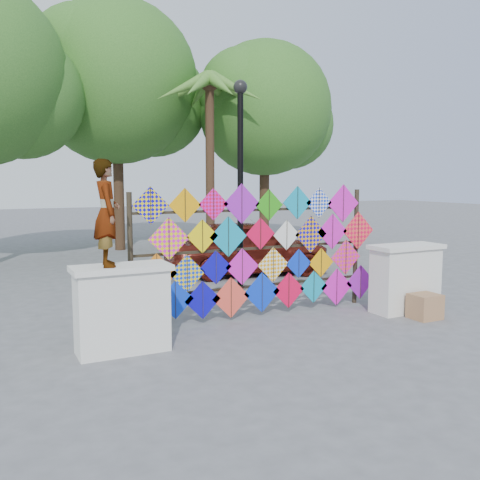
{
  "coord_description": "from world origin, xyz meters",
  "views": [
    {
      "loc": [
        -4.52,
        -7.73,
        2.52
      ],
      "look_at": [
        -0.4,
        0.6,
        1.44
      ],
      "focal_mm": 40.0,
      "sensor_mm": 36.0,
      "label": 1
    }
  ],
  "objects_px": {
    "vendor_woman": "(107,213)",
    "lamppost": "(240,170)",
    "sedan": "(248,247)",
    "kite_rack": "(263,251)"
  },
  "relations": [
    {
      "from": "vendor_woman",
      "to": "lamppost",
      "type": "bearing_deg",
      "value": -49.03
    },
    {
      "from": "sedan",
      "to": "kite_rack",
      "type": "bearing_deg",
      "value": 167.26
    },
    {
      "from": "vendor_woman",
      "to": "sedan",
      "type": "bearing_deg",
      "value": -37.86
    },
    {
      "from": "kite_rack",
      "to": "sedan",
      "type": "xyz_separation_m",
      "value": [
        1.71,
        3.93,
        -0.47
      ]
    },
    {
      "from": "vendor_woman",
      "to": "lamppost",
      "type": "height_order",
      "value": "lamppost"
    },
    {
      "from": "kite_rack",
      "to": "vendor_woman",
      "type": "relative_size",
      "value": 3.31
    },
    {
      "from": "vendor_woman",
      "to": "lamppost",
      "type": "relative_size",
      "value": 0.34
    },
    {
      "from": "kite_rack",
      "to": "lamppost",
      "type": "bearing_deg",
      "value": 82.05
    },
    {
      "from": "vendor_woman",
      "to": "lamppost",
      "type": "distance_m",
      "value": 3.92
    },
    {
      "from": "vendor_woman",
      "to": "sedan",
      "type": "distance_m",
      "value": 6.9
    }
  ]
}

